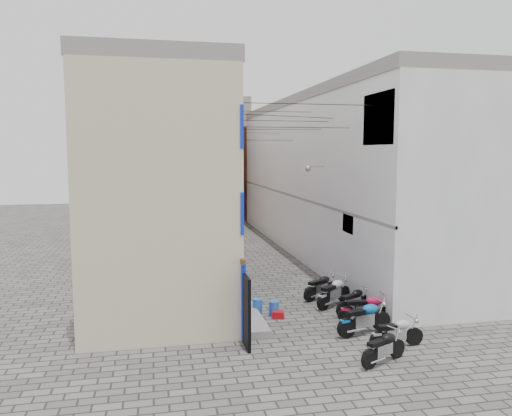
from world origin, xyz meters
TOP-DOWN VIEW (x-y plane):
  - ground at (0.00, 0.00)m, footprint 90.00×90.00m
  - plinth at (-2.05, 13.00)m, footprint 0.90×26.00m
  - building_left at (-4.98, 12.95)m, footprint 5.10×27.00m
  - building_right at (5.00, 13.00)m, footprint 5.94×26.00m
  - building_far_brick_left at (-2.00, 28.00)m, footprint 6.00×6.00m
  - building_far_brick_right at (3.00, 30.00)m, footprint 5.00×6.00m
  - building_far_concrete at (0.00, 34.00)m, footprint 8.00×5.00m
  - far_shopfront at (0.00, 25.20)m, footprint 2.00×0.30m
  - overhead_wires at (0.00, 7.64)m, footprint 5.80×13.02m
  - motorcycle_a at (1.01, -2.41)m, footprint 1.80×1.22m
  - motorcycle_b at (1.90, -1.45)m, footprint 1.80×0.67m
  - motorcycle_c at (1.40, -0.23)m, footprint 2.15×1.15m
  - motorcycle_d at (1.90, 0.64)m, footprint 2.09×0.87m
  - motorcycle_e at (1.90, 1.82)m, footprint 1.85×1.33m
  - motorcycle_f at (1.51, 2.81)m, footprint 2.03×1.70m
  - motorcycle_g at (1.34, 3.83)m, footprint 1.92×1.41m
  - person_a at (-1.70, 5.23)m, footprint 0.51×0.69m
  - person_b at (-2.35, 6.17)m, footprint 0.74×0.92m
  - water_jug_near at (-1.02, 2.13)m, footprint 0.40×0.40m
  - water_jug_far at (-1.55, 2.48)m, footprint 0.46×0.46m
  - red_crate at (-0.93, 1.85)m, footprint 0.47×0.41m

SIDE VIEW (x-z plane):
  - ground at x=0.00m, z-range 0.00..0.00m
  - plinth at x=-2.05m, z-range 0.00..0.25m
  - red_crate at x=-0.93m, z-range 0.00..0.25m
  - water_jug_near at x=-1.02m, z-range 0.00..0.54m
  - water_jug_far at x=-1.55m, z-range 0.00..0.56m
  - motorcycle_a at x=1.01m, z-range 0.00..1.00m
  - motorcycle_b at x=1.90m, z-range 0.00..1.02m
  - motorcycle_e at x=1.90m, z-range 0.00..1.04m
  - motorcycle_g at x=1.34m, z-range 0.00..1.08m
  - motorcycle_d at x=1.90m, z-range 0.00..1.17m
  - motorcycle_f at x=1.51m, z-range 0.00..1.18m
  - motorcycle_c at x=1.40m, z-range 0.00..1.19m
  - person_a at x=-1.70m, z-range 0.25..2.00m
  - person_b at x=-2.35m, z-range 0.25..2.05m
  - far_shopfront at x=0.00m, z-range 0.00..2.40m
  - building_far_brick_right at x=3.00m, z-range 0.00..8.00m
  - building_left at x=-4.98m, z-range 0.00..9.00m
  - building_right at x=5.00m, z-range 0.01..9.01m
  - building_far_brick_left at x=-2.00m, z-range 0.00..10.00m
  - building_far_concrete at x=0.00m, z-range 0.00..11.00m
  - overhead_wires at x=0.00m, z-range 6.46..7.79m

